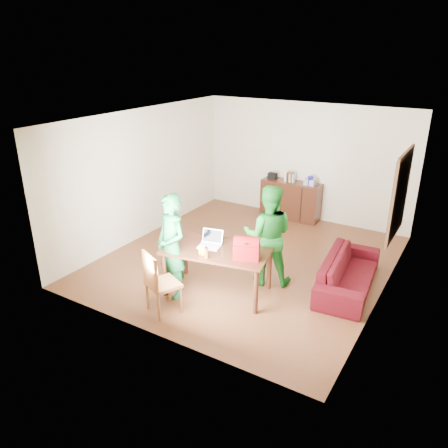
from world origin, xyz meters
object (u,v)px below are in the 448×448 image
Objects in this scene: person_far at (268,235)px; table at (218,254)px; sofa at (348,273)px; laptop at (209,244)px; bottle at (206,253)px; person_near at (171,246)px; chair at (163,294)px; red_bag at (247,250)px.

table is at bearing 31.32° from person_far.
person_far is at bearing 106.39° from sofa.
bottle is at bearing -75.82° from laptop.
person_near reaches higher than table.
person_far is 1.50m from sofa.
person_near reaches higher than sofa.
laptop is at bearing 117.39° from sofa.
sofa is at bearing 69.17° from chair.
bottle is at bearing 127.05° from sofa.
laptop is (0.45, 0.42, -0.03)m from person_near.
red_bag is at bearing -18.74° from table.
person_far is 1.03m from laptop.
person_far is 4.49× the size of red_bag.
chair is 0.93m from bottle.
bottle reaches higher than sofa.
sofa is at bearing 179.36° from person_far.
bottle is (0.04, -0.38, 0.20)m from table.
person_near reaches higher than red_bag.
person_far is (0.54, 0.74, 0.18)m from table.
laptop is (-0.69, -0.76, -0.03)m from person_far.
person_near is 0.63m from bottle.
person_near is at bearing -154.69° from table.
bottle reaches higher than table.
laptop reaches higher than chair.
laptop is (-0.15, -0.02, 0.15)m from table.
chair reaches higher than bottle.
person_far reaches higher than laptop.
chair is 2.01m from person_far.
chair is 0.58× the size of person_near.
person_near is 0.89× the size of sofa.
table is 4.72× the size of laptop.
red_bag is (0.03, -0.82, 0.07)m from person_far.
red_bag is (1.17, 0.36, 0.07)m from person_near.
laptop is 0.73m from red_bag.
laptop is at bearing 154.56° from red_bag.
table is 1.09m from chair.
chair is 0.52× the size of sofa.
table is 1.82× the size of chair.
person_far is (1.14, 1.18, 0.01)m from person_near.
red_bag is (0.72, -0.06, 0.10)m from laptop.
laptop is 2.05× the size of bottle.
person_near is at bearing 135.11° from chair.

